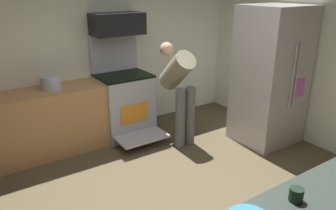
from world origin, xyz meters
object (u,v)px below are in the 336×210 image
object	(u,v)px
microwave	(118,24)
person_cook	(179,86)
stock_pot	(51,83)
refrigerator	(270,76)
oven_range	(124,103)
mug_coffee	(296,195)

from	to	relation	value
microwave	person_cook	distance (m)	1.25
stock_pot	refrigerator	bearing A→B (deg)	-26.55
oven_range	person_cook	distance (m)	0.94
refrigerator	person_cook	distance (m)	1.31
refrigerator	mug_coffee	bearing A→B (deg)	-136.82
mug_coffee	stock_pot	size ratio (longest dim) A/B	0.34
oven_range	stock_pot	world-z (taller)	oven_range
refrigerator	person_cook	size ratio (longest dim) A/B	1.36
microwave	mug_coffee	xyz separation A→B (m)	(-0.37, -3.33, -0.73)
oven_range	microwave	xyz separation A→B (m)	(0.00, 0.10, 1.16)
refrigerator	mug_coffee	xyz separation A→B (m)	(-2.03, -1.91, -0.03)
person_cook	microwave	bearing A→B (deg)	123.88
microwave	refrigerator	size ratio (longest dim) A/B	0.38
mug_coffee	stock_pot	bearing A→B (deg)	101.55
mug_coffee	stock_pot	world-z (taller)	stock_pot
refrigerator	stock_pot	xyz separation A→B (m)	(-2.69, 1.35, 0.02)
refrigerator	oven_range	bearing A→B (deg)	141.32
microwave	refrigerator	distance (m)	2.30
mug_coffee	refrigerator	bearing A→B (deg)	43.18
stock_pot	person_cook	bearing A→B (deg)	-24.36
refrigerator	person_cook	xyz separation A→B (m)	(-1.14, 0.64, -0.11)
stock_pot	microwave	bearing A→B (deg)	4.43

